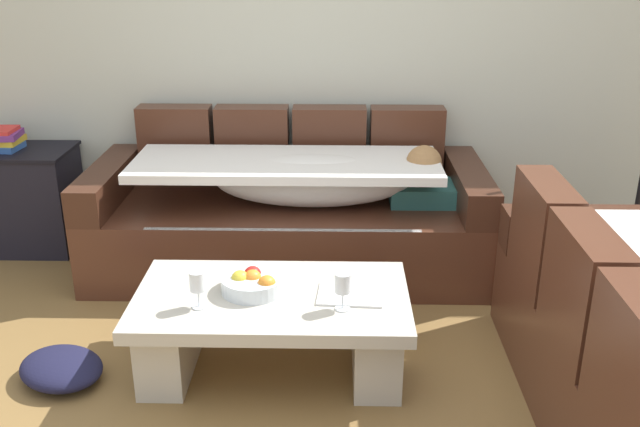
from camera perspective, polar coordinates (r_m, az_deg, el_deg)
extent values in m
cube|color=beige|center=(4.38, -1.45, 15.11)|extent=(9.00, 0.10, 2.70)
cube|color=#4B281A|center=(4.14, -2.59, -1.65)|extent=(2.25, 0.92, 0.42)
cube|color=#4B281A|center=(4.45, -11.56, 5.60)|extent=(0.44, 0.16, 0.46)
cube|color=#4B281A|center=(4.37, -5.48, 5.66)|extent=(0.44, 0.16, 0.46)
cube|color=#4B281A|center=(4.34, 0.76, 5.64)|extent=(0.44, 0.16, 0.46)
cube|color=#4B281A|center=(4.37, 7.01, 5.57)|extent=(0.44, 0.16, 0.46)
cube|color=#3C2015|center=(4.23, -16.83, 2.41)|extent=(0.18, 0.92, 0.20)
cube|color=#3C2015|center=(4.09, 11.97, 2.26)|extent=(0.18, 0.92, 0.20)
cube|color=#2D6660|center=(4.06, 8.20, 1.66)|extent=(0.36, 0.28, 0.11)
sphere|color=beige|center=(3.97, 8.38, 3.64)|extent=(0.21, 0.21, 0.21)
sphere|color=#9E7042|center=(3.96, 8.40, 4.06)|extent=(0.20, 0.20, 0.20)
ellipsoid|color=silver|center=(3.96, -0.62, 2.71)|extent=(1.10, 0.44, 0.28)
cube|color=silver|center=(3.92, -2.77, 4.01)|extent=(1.70, 0.60, 0.05)
cube|color=silver|center=(3.73, -3.03, -4.00)|extent=(1.44, 0.04, 0.38)
cube|color=#4B281A|center=(2.71, 20.57, -5.88)|extent=(0.16, 0.50, 0.46)
cube|color=#4B281A|center=(3.16, 17.64, -1.55)|extent=(0.16, 0.50, 0.46)
cube|color=#3C2015|center=(3.64, 21.70, -1.27)|extent=(0.92, 0.18, 0.20)
cube|color=#BBB6A5|center=(3.11, -3.93, -7.01)|extent=(1.20, 0.68, 0.06)
cube|color=#BBB6A5|center=(3.28, -11.99, -9.72)|extent=(0.20, 0.54, 0.32)
cube|color=#BBB6A5|center=(3.20, 4.51, -10.09)|extent=(0.20, 0.54, 0.32)
cylinder|color=silver|center=(3.12, -5.46, -5.67)|extent=(0.28, 0.28, 0.07)
sphere|color=red|center=(3.14, -5.48, -4.97)|extent=(0.08, 0.08, 0.08)
sphere|color=orange|center=(3.05, -4.33, -5.73)|extent=(0.08, 0.08, 0.08)
sphere|color=gold|center=(3.11, -6.49, -5.31)|extent=(0.08, 0.08, 0.08)
sphere|color=orange|center=(3.11, -5.48, -5.26)|extent=(0.08, 0.08, 0.08)
cylinder|color=silver|center=(3.03, -9.75, -7.44)|extent=(0.06, 0.06, 0.01)
cylinder|color=silver|center=(3.01, -9.79, -6.76)|extent=(0.01, 0.01, 0.07)
cylinder|color=silver|center=(2.98, -9.89, -5.40)|extent=(0.07, 0.07, 0.08)
cylinder|color=silver|center=(2.98, 1.83, -7.70)|extent=(0.06, 0.06, 0.01)
cylinder|color=silver|center=(2.96, 1.84, -7.01)|extent=(0.01, 0.01, 0.07)
cylinder|color=silver|center=(2.92, 1.86, -5.63)|extent=(0.07, 0.07, 0.08)
cube|color=white|center=(3.08, 2.46, -6.58)|extent=(0.29, 0.23, 0.01)
cube|color=black|center=(4.75, -23.26, 0.95)|extent=(0.70, 0.42, 0.62)
cube|color=black|center=(4.66, -23.83, 4.64)|extent=(0.72, 0.44, 0.02)
cube|color=#2D569E|center=(4.65, -24.08, 4.95)|extent=(0.18, 0.20, 0.04)
cube|color=gold|center=(4.65, -24.03, 5.43)|extent=(0.17, 0.20, 0.03)
cube|color=#72337F|center=(4.64, -24.10, 5.83)|extent=(0.18, 0.22, 0.04)
cube|color=red|center=(4.64, -24.44, 6.16)|extent=(0.16, 0.19, 0.02)
cylinder|color=black|center=(4.61, 23.61, -3.76)|extent=(0.28, 0.28, 0.02)
ellipsoid|color=#191933|center=(3.38, -20.21, -11.68)|extent=(0.51, 0.48, 0.12)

